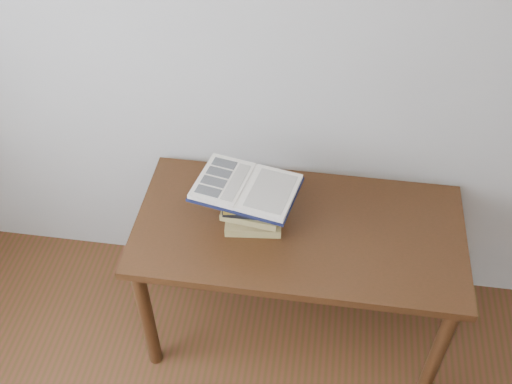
# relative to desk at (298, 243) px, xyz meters

# --- Properties ---
(desk) EXTENTS (1.34, 0.67, 0.72)m
(desk) POSITION_rel_desk_xyz_m (0.00, 0.00, 0.00)
(desk) COLOR #402010
(desk) RESTS_ON ground
(book_stack) EXTENTS (0.25, 0.20, 0.19)m
(book_stack) POSITION_rel_desk_xyz_m (-0.19, 0.00, 0.19)
(book_stack) COLOR tan
(book_stack) RESTS_ON desk
(open_book) EXTENTS (0.43, 0.34, 0.03)m
(open_book) POSITION_rel_desk_xyz_m (-0.21, -0.01, 0.30)
(open_book) COLOR black
(open_book) RESTS_ON book_stack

